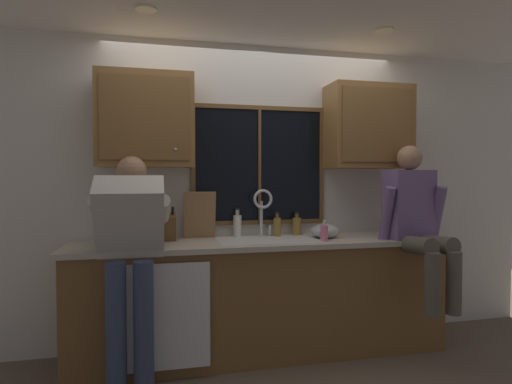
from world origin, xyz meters
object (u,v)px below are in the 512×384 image
Objects in this scene: person_sitting_on_counter at (416,217)px; mixing_bowl at (325,231)px; soap_dispenser at (324,233)px; bottle_tall_clear at (277,226)px; cutting_board at (200,215)px; knife_block at (168,227)px; bottle_green_glass at (297,226)px; person_standing at (131,245)px; bottle_amber_small at (237,225)px.

person_sitting_on_counter is 5.23× the size of mixing_bowl.
soap_dispenser is 0.44m from bottle_tall_clear.
person_sitting_on_counter reaches higher than cutting_board.
cutting_board reaches higher than knife_block.
cutting_board is 0.85m from bottle_green_glass.
person_sitting_on_counter is 3.92× the size of knife_block.
cutting_board is (0.26, 0.09, 0.08)m from knife_block.
person_standing is 1.47m from soap_dispenser.
bottle_green_glass is at bearing 0.17° from bottle_amber_small.
person_sitting_on_counter reaches higher than soap_dispenser.
knife_block is at bearing -174.87° from bottle_green_glass.
knife_block is 1.10m from bottle_green_glass.
bottle_amber_small is at bearing 9.61° from knife_block.
soap_dispenser is at bearing -74.47° from bottle_green_glass.
bottle_amber_small is (-0.70, 0.20, 0.04)m from mixing_bowl.
bottle_tall_clear is (-1.02, 0.45, -0.10)m from person_sitting_on_counter.
person_standing reaches higher than soap_dispenser.
bottle_green_glass reaches higher than mixing_bowl.
person_standing reaches higher than mixing_bowl.
person_standing is at bearing -134.13° from cutting_board.
cutting_board is 0.66m from bottle_tall_clear.
bottle_amber_small is at bearing 160.20° from person_sitting_on_counter.
person_sitting_on_counter is 1.12m from bottle_tall_clear.
person_sitting_on_counter is 1.45m from bottle_amber_small.
bottle_tall_clear is at bearing -167.44° from bottle_green_glass.
soap_dispenser is at bearing 170.52° from person_sitting_on_counter.
bottle_amber_small is at bearing 173.13° from bottle_tall_clear.
knife_block reaches higher than soap_dispenser.
knife_block reaches higher than bottle_amber_small.
person_standing is at bearing -178.70° from person_sitting_on_counter.
knife_block is at bearing 167.29° from soap_dispenser.
bottle_tall_clear is (-0.37, 0.16, 0.03)m from mixing_bowl.
bottle_green_glass is 0.96× the size of bottle_tall_clear.
knife_block is at bearing 59.78° from person_standing.
person_standing reaches higher than bottle_tall_clear.
person_sitting_on_counter is 5.25× the size of bottle_amber_small.
bottle_amber_small reaches higher than soap_dispenser.
bottle_amber_small is at bearing 164.04° from mixing_bowl.
cutting_board is 1.05m from mixing_bowl.
bottle_amber_small reaches higher than mixing_bowl.
person_standing is 6.52× the size of mixing_bowl.
knife_block reaches higher than mixing_bowl.
bottle_amber_small is (-0.34, 0.04, 0.01)m from bottle_tall_clear.
person_sitting_on_counter is 0.98m from bottle_green_glass.
knife_block is 0.28m from cutting_board.
knife_block reaches higher than bottle_green_glass.
soap_dispenser is at bearing -114.91° from mixing_bowl.
knife_block is 0.91m from bottle_tall_clear.
person_standing is 2.20m from person_sitting_on_counter.
person_sitting_on_counter is 1.97m from knife_block.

